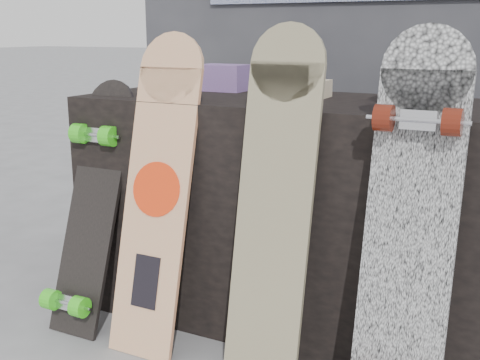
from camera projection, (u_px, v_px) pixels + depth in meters
The scene contains 9 objects.
vendor_table at pixel (308, 213), 2.12m from camera, with size 1.60×0.60×0.80m, color black.
booth at pixel (379, 13), 2.69m from camera, with size 2.40×0.22×2.20m.
merch_box_purple at pixel (223, 78), 2.32m from camera, with size 0.18×0.12×0.10m, color #6D3F82.
merch_box_small at pixel (409, 84), 1.92m from camera, with size 0.14×0.14×0.12m, color #6D3F82.
merch_box_flat at pixel (298, 88), 2.12m from camera, with size 0.22×0.10×0.06m, color #D1B78C.
longboard_geisha at pixel (158, 185), 1.94m from camera, with size 0.24×0.28×1.03m.
longboard_celtic at pixel (275, 196), 1.74m from camera, with size 0.23×0.23×1.05m.
longboard_cascadia at pixel (410, 224), 1.55m from camera, with size 0.24×0.28×1.05m.
skateboard_dark at pixel (91, 203), 2.10m from camera, with size 0.20×0.37×0.86m.
Camera 1 is at (0.70, -1.42, 1.03)m, focal length 45.00 mm.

